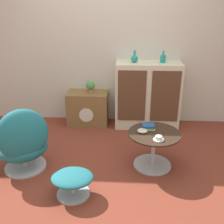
{
  "coord_description": "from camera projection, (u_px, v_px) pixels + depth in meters",
  "views": [
    {
      "loc": [
        0.28,
        -2.61,
        1.83
      ],
      "look_at": [
        0.1,
        0.46,
        0.55
      ],
      "focal_mm": 42.0,
      "sensor_mm": 36.0,
      "label": 1
    }
  ],
  "objects": [
    {
      "name": "ground_plane",
      "position": [
        102.0,
        169.0,
        3.12
      ],
      "size": [
        12.0,
        12.0,
        0.0
      ],
      "primitive_type": "plane",
      "color": "brown"
    },
    {
      "name": "wall_back",
      "position": [
        110.0,
        41.0,
        4.01
      ],
      "size": [
        6.4,
        0.06,
        2.6
      ],
      "color": "beige",
      "rests_on": "ground_plane"
    },
    {
      "name": "sideboard",
      "position": [
        147.0,
        95.0,
        4.06
      ],
      "size": [
        0.98,
        0.43,
        1.02
      ],
      "color": "beige",
      "rests_on": "ground_plane"
    },
    {
      "name": "tv_console",
      "position": [
        88.0,
        108.0,
        4.22
      ],
      "size": [
        0.63,
        0.4,
        0.53
      ],
      "color": "brown",
      "rests_on": "ground_plane"
    },
    {
      "name": "egg_chair",
      "position": [
        23.0,
        142.0,
        2.98
      ],
      "size": [
        0.77,
        0.75,
        0.79
      ],
      "color": "#B7B7BC",
      "rests_on": "ground_plane"
    },
    {
      "name": "ottoman",
      "position": [
        72.0,
        180.0,
        2.64
      ],
      "size": [
        0.43,
        0.36,
        0.25
      ],
      "color": "#B7B7BC",
      "rests_on": "ground_plane"
    },
    {
      "name": "coffee_table",
      "position": [
        153.0,
        146.0,
        3.09
      ],
      "size": [
        0.61,
        0.61,
        0.44
      ],
      "color": "#B7B7BC",
      "rests_on": "ground_plane"
    },
    {
      "name": "vase_leftmost",
      "position": [
        134.0,
        58.0,
        3.86
      ],
      "size": [
        0.11,
        0.11,
        0.17
      ],
      "color": "teal",
      "rests_on": "sideboard"
    },
    {
      "name": "vase_inner_left",
      "position": [
        163.0,
        59.0,
        3.83
      ],
      "size": [
        0.08,
        0.08,
        0.18
      ],
      "color": "teal",
      "rests_on": "sideboard"
    },
    {
      "name": "potted_plant",
      "position": [
        91.0,
        86.0,
        4.08
      ],
      "size": [
        0.14,
        0.14,
        0.19
      ],
      "color": "#996B4C",
      "rests_on": "tv_console"
    },
    {
      "name": "teacup",
      "position": [
        159.0,
        138.0,
        2.87
      ],
      "size": [
        0.12,
        0.12,
        0.05
      ],
      "color": "white",
      "rests_on": "coffee_table"
    },
    {
      "name": "book_stack",
      "position": [
        149.0,
        127.0,
        3.11
      ],
      "size": [
        0.15,
        0.13,
        0.06
      ],
      "color": "beige",
      "rests_on": "coffee_table"
    },
    {
      "name": "bowl",
      "position": [
        142.0,
        131.0,
        3.04
      ],
      "size": [
        0.12,
        0.12,
        0.04
      ],
      "color": "beige",
      "rests_on": "coffee_table"
    }
  ]
}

